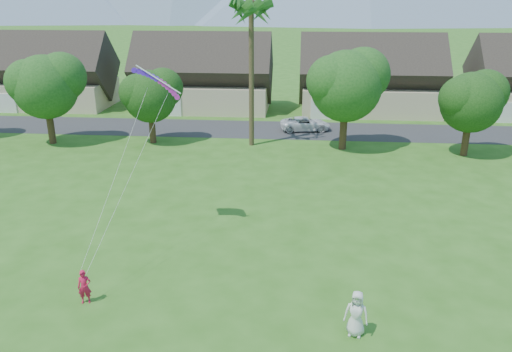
# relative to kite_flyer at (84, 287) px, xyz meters

# --- Properties ---
(street) EXTENTS (90.00, 7.00, 0.01)m
(street) POSITION_rel_kite_flyer_xyz_m (6.90, 30.35, -0.78)
(street) COLOR #2D2D30
(street) RESTS_ON ground
(kite_flyer) EXTENTS (0.65, 0.51, 1.57)m
(kite_flyer) POSITION_rel_kite_flyer_xyz_m (0.00, 0.00, 0.00)
(kite_flyer) COLOR #C6163C
(kite_flyer) RESTS_ON ground
(watcher) EXTENTS (1.06, 0.82, 1.93)m
(watcher) POSITION_rel_kite_flyer_xyz_m (11.48, -1.19, 0.18)
(watcher) COLOR silver
(watcher) RESTS_ON ground
(parked_car) EXTENTS (5.20, 3.06, 1.36)m
(parked_car) POSITION_rel_kite_flyer_xyz_m (9.72, 30.35, -0.11)
(parked_car) COLOR silver
(parked_car) RESTS_ON ground
(houses_row) EXTENTS (72.75, 8.19, 8.86)m
(houses_row) POSITION_rel_kite_flyer_xyz_m (7.39, 39.35, 2.66)
(houses_row) COLOR beige
(houses_row) RESTS_ON ground
(tree_row) EXTENTS (62.27, 6.67, 8.45)m
(tree_row) POSITION_rel_kite_flyer_xyz_m (5.75, 24.27, 4.10)
(tree_row) COLOR #47301C
(tree_row) RESTS_ON ground
(fan_palm) EXTENTS (3.00, 3.00, 13.80)m
(fan_palm) POSITION_rel_kite_flyer_xyz_m (4.90, 24.85, 11.02)
(fan_palm) COLOR #4C3D26
(fan_palm) RESTS_ON ground
(parafoil_kite) EXTENTS (2.83, 1.20, 0.50)m
(parafoil_kite) POSITION_rel_kite_flyer_xyz_m (1.76, 7.38, 7.74)
(parafoil_kite) COLOR #4F1BCC
(parafoil_kite) RESTS_ON ground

